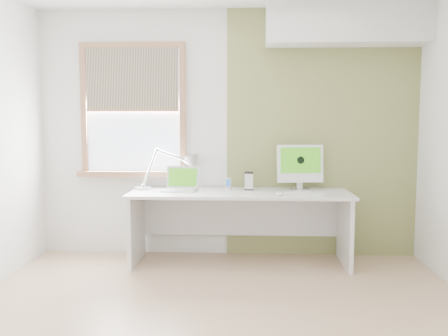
# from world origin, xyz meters

# --- Properties ---
(room) EXTENTS (4.04, 3.54, 2.64)m
(room) POSITION_xyz_m (0.00, 0.00, 1.30)
(room) COLOR tan
(room) RESTS_ON ground
(accent_wall) EXTENTS (2.00, 0.02, 2.60)m
(accent_wall) POSITION_xyz_m (1.00, 1.74, 1.30)
(accent_wall) COLOR olive
(accent_wall) RESTS_ON room
(soffit) EXTENTS (1.60, 0.40, 0.42)m
(soffit) POSITION_xyz_m (1.20, 1.57, 2.40)
(soffit) COLOR white
(soffit) RESTS_ON room
(window) EXTENTS (1.20, 0.14, 1.42)m
(window) POSITION_xyz_m (-1.00, 1.71, 1.54)
(window) COLOR #946446
(window) RESTS_ON room
(desk) EXTENTS (2.20, 0.70, 0.73)m
(desk) POSITION_xyz_m (0.14, 1.44, 0.53)
(desk) COLOR silver
(desk) RESTS_ON room
(desk_lamp) EXTENTS (0.77, 0.38, 0.43)m
(desk_lamp) POSITION_xyz_m (-0.45, 1.61, 0.95)
(desk_lamp) COLOR silver
(desk_lamp) RESTS_ON desk
(laptop) EXTENTS (0.37, 0.31, 0.24)m
(laptop) POSITION_xyz_m (-0.46, 1.45, 0.79)
(laptop) COLOR silver
(laptop) RESTS_ON desk
(phone_dock) EXTENTS (0.08, 0.08, 0.12)m
(phone_dock) POSITION_xyz_m (0.02, 1.53, 0.76)
(phone_dock) COLOR silver
(phone_dock) RESTS_ON desk
(external_drive) EXTENTS (0.09, 0.14, 0.18)m
(external_drive) POSITION_xyz_m (0.23, 1.55, 0.82)
(external_drive) COLOR silver
(external_drive) RESTS_ON desk
(imac) EXTENTS (0.48, 0.18, 0.46)m
(imac) POSITION_xyz_m (0.76, 1.55, 0.99)
(imac) COLOR silver
(imac) RESTS_ON desk
(keyboard) EXTENTS (0.42, 0.13, 0.02)m
(keyboard) POSITION_xyz_m (0.74, 1.21, 0.74)
(keyboard) COLOR white
(keyboard) RESTS_ON desk
(mouse) EXTENTS (0.09, 0.11, 0.03)m
(mouse) POSITION_xyz_m (0.52, 1.17, 0.74)
(mouse) COLOR white
(mouse) RESTS_ON desk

